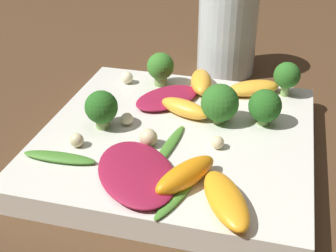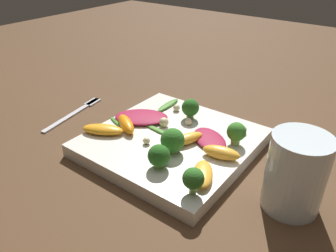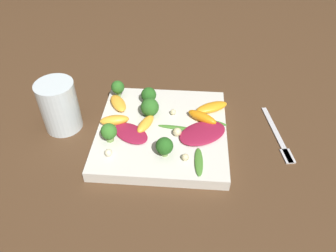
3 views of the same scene
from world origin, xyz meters
name	(u,v)px [view 3 (image 3 of 3)]	position (x,y,z in m)	size (l,w,h in m)	color
ground_plane	(162,136)	(0.00, 0.00, 0.00)	(2.40, 2.40, 0.00)	#4C331E
plate	(162,132)	(0.00, 0.00, 0.01)	(0.28, 0.28, 0.03)	silver
drinking_glass	(59,106)	(0.23, -0.02, 0.06)	(0.08, 0.08, 0.12)	silver
fork	(280,139)	(-0.26, -0.01, 0.00)	(0.05, 0.18, 0.01)	silver
radicchio_leaf_0	(131,133)	(0.06, 0.03, 0.03)	(0.10, 0.09, 0.01)	maroon
radicchio_leaf_1	(203,133)	(-0.09, 0.02, 0.03)	(0.13, 0.11, 0.01)	maroon
orange_segment_0	(146,122)	(0.04, 0.00, 0.03)	(0.04, 0.07, 0.02)	#FCAD33
orange_segment_1	(118,103)	(0.11, -0.07, 0.03)	(0.06, 0.07, 0.02)	#FCAD33
orange_segment_2	(202,117)	(-0.09, -0.03, 0.04)	(0.07, 0.06, 0.02)	orange
orange_segment_3	(115,120)	(0.10, -0.01, 0.04)	(0.07, 0.04, 0.02)	#FCAD33
orange_segment_4	(212,107)	(-0.11, -0.07, 0.03)	(0.08, 0.06, 0.02)	orange
broccoli_floret_0	(149,95)	(0.04, -0.09, 0.05)	(0.04, 0.04, 0.04)	#84AD5B
broccoli_floret_1	(109,132)	(0.10, 0.05, 0.05)	(0.03, 0.03, 0.04)	#7A9E51
broccoli_floret_2	(164,146)	(-0.01, 0.08, 0.05)	(0.03, 0.03, 0.04)	#7A9E51
broccoli_floret_3	(150,107)	(0.03, -0.04, 0.05)	(0.04, 0.04, 0.04)	#7A9E51
broccoli_floret_4	(118,87)	(0.12, -0.11, 0.05)	(0.03, 0.03, 0.04)	#84AD5B
arugula_sprig_0	(213,122)	(-0.11, -0.03, 0.03)	(0.06, 0.03, 0.00)	#47842D
arugula_sprig_1	(177,128)	(-0.03, 0.00, 0.03)	(0.09, 0.02, 0.00)	#47842D
arugula_sprig_2	(199,162)	(-0.08, 0.10, 0.03)	(0.02, 0.07, 0.01)	#47842D
macadamia_nut_0	(108,153)	(0.10, 0.09, 0.03)	(0.02, 0.02, 0.02)	beige
macadamia_nut_1	(185,157)	(-0.05, 0.09, 0.03)	(0.01, 0.01, 0.01)	beige
macadamia_nut_2	(177,132)	(-0.03, 0.02, 0.03)	(0.02, 0.02, 0.02)	beige
macadamia_nut_3	(173,112)	(-0.02, -0.05, 0.03)	(0.01, 0.01, 0.01)	beige
macadamia_nut_4	(161,143)	(0.00, 0.06, 0.03)	(0.01, 0.01, 0.01)	beige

